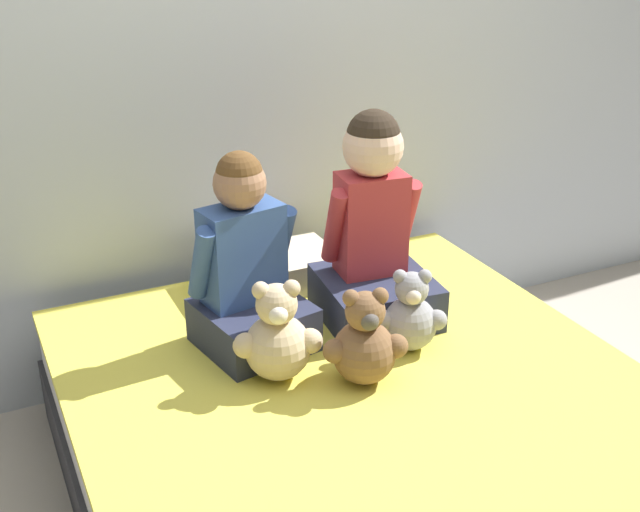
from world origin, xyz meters
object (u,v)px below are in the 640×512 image
(teddy_bear_held_by_left_child, at_px, (277,338))
(teddy_bear_held_by_right_child, at_px, (410,316))
(pillow_at_headboard, at_px, (270,271))
(child_on_right, at_px, (373,234))
(teddy_bear_between_children, at_px, (365,343))
(bed, at_px, (382,469))
(child_on_left, at_px, (247,270))

(teddy_bear_held_by_left_child, height_order, teddy_bear_held_by_right_child, teddy_bear_held_by_left_child)
(pillow_at_headboard, bearing_deg, teddy_bear_held_by_left_child, -109.98)
(child_on_right, bearing_deg, teddy_bear_between_children, -115.82)
(bed, relative_size, child_on_right, 2.89)
(bed, bearing_deg, child_on_left, 113.18)
(child_on_left, xyz_separation_m, teddy_bear_held_by_right_child, (0.43, -0.24, -0.13))
(bed, bearing_deg, teddy_bear_held_by_right_child, 46.91)
(pillow_at_headboard, bearing_deg, child_on_right, -55.59)
(teddy_bear_held_by_left_child, relative_size, teddy_bear_between_children, 1.05)
(teddy_bear_held_by_left_child, xyz_separation_m, pillow_at_headboard, (0.20, 0.55, -0.07))
(child_on_right, height_order, teddy_bear_held_by_right_child, child_on_right)
(teddy_bear_held_by_left_child, bearing_deg, teddy_bear_between_children, -12.78)
(child_on_left, xyz_separation_m, teddy_bear_held_by_left_child, (0.00, -0.22, -0.12))
(bed, relative_size, teddy_bear_held_by_right_child, 7.52)
(child_on_left, bearing_deg, bed, -77.41)
(child_on_left, distance_m, pillow_at_headboard, 0.43)
(bed, distance_m, pillow_at_headboard, 0.85)
(teddy_bear_held_by_left_child, xyz_separation_m, teddy_bear_held_by_right_child, (0.42, -0.02, -0.02))
(teddy_bear_held_by_right_child, xyz_separation_m, teddy_bear_between_children, (-0.21, -0.10, 0.01))
(teddy_bear_between_children, bearing_deg, teddy_bear_held_by_right_child, 41.95)
(bed, height_order, child_on_right, child_on_right)
(bed, xyz_separation_m, child_on_right, (0.22, 0.48, 0.49))
(teddy_bear_held_by_right_child, bearing_deg, teddy_bear_held_by_left_child, -158.32)
(child_on_left, bearing_deg, child_on_right, -10.05)
(teddy_bear_held_by_left_child, height_order, teddy_bear_between_children, teddy_bear_held_by_left_child)
(bed, relative_size, teddy_bear_between_children, 6.78)
(bed, relative_size, pillow_at_headboard, 4.18)
(child_on_left, relative_size, teddy_bear_held_by_left_child, 2.00)
(teddy_bear_held_by_left_child, bearing_deg, pillow_at_headboard, 87.46)
(teddy_bear_between_children, xyz_separation_m, pillow_at_headboard, (-0.01, 0.67, -0.07))
(child_on_left, height_order, teddy_bear_held_by_left_child, child_on_left)
(child_on_right, relative_size, pillow_at_headboard, 1.44)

